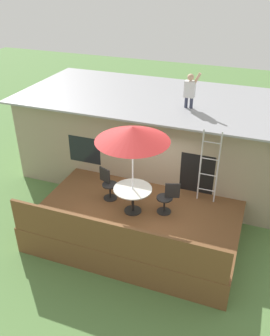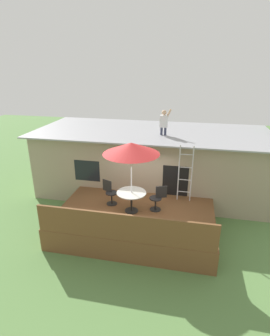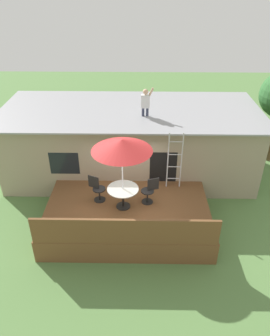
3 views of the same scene
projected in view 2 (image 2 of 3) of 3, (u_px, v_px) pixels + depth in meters
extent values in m
plane|color=#567F42|center=(135.00, 231.00, 9.91)|extent=(40.00, 40.00, 0.00)
cube|color=gray|center=(151.00, 162.00, 12.68)|extent=(10.00, 4.00, 2.84)
cube|color=#99999E|center=(152.00, 131.00, 12.15)|extent=(10.50, 4.50, 0.06)
cube|color=black|center=(87.00, 171.00, 11.27)|extent=(1.10, 0.03, 0.90)
cube|color=black|center=(175.00, 189.00, 10.75)|extent=(1.00, 0.03, 2.00)
cube|color=brown|center=(135.00, 221.00, 9.77)|extent=(5.54, 3.50, 0.80)
cube|color=brown|center=(123.00, 228.00, 7.91)|extent=(5.44, 0.08, 0.90)
cylinder|color=black|center=(132.00, 211.00, 9.67)|extent=(0.48, 0.48, 0.03)
cylinder|color=black|center=(131.00, 202.00, 9.54)|extent=(0.07, 0.07, 0.71)
cylinder|color=#999E93|center=(131.00, 193.00, 9.41)|extent=(1.04, 1.04, 0.03)
cylinder|color=silver|center=(131.00, 180.00, 9.24)|extent=(0.04, 0.04, 2.40)
cone|color=red|center=(131.00, 148.00, 8.82)|extent=(1.90, 1.90, 0.38)
cylinder|color=silver|center=(179.00, 173.00, 10.10)|extent=(0.04, 0.04, 2.20)
cylinder|color=silver|center=(192.00, 174.00, 10.01)|extent=(0.04, 0.04, 2.20)
cylinder|color=silver|center=(184.00, 192.00, 10.33)|extent=(0.48, 0.03, 0.03)
cylinder|color=silver|center=(185.00, 180.00, 10.15)|extent=(0.48, 0.03, 0.03)
cylinder|color=silver|center=(186.00, 167.00, 9.96)|extent=(0.48, 0.03, 0.03)
cylinder|color=silver|center=(187.00, 155.00, 9.78)|extent=(0.48, 0.03, 0.03)
cylinder|color=#33384C|center=(161.00, 131.00, 11.37)|extent=(0.10, 0.10, 0.34)
cylinder|color=#33384C|center=(165.00, 131.00, 11.34)|extent=(0.10, 0.10, 0.34)
cube|color=silver|center=(164.00, 121.00, 11.20)|extent=(0.32, 0.20, 0.50)
sphere|color=tan|center=(164.00, 113.00, 11.07)|extent=(0.20, 0.20, 0.20)
cylinder|color=tan|center=(168.00, 114.00, 11.06)|extent=(0.26, 0.08, 0.44)
cylinder|color=black|center=(112.00, 204.00, 10.16)|extent=(0.40, 0.40, 0.02)
cylinder|color=black|center=(112.00, 198.00, 10.08)|extent=(0.06, 0.06, 0.44)
cylinder|color=black|center=(112.00, 193.00, 10.00)|extent=(0.44, 0.44, 0.04)
cube|color=black|center=(107.00, 186.00, 10.02)|extent=(0.38, 0.19, 0.44)
cylinder|color=black|center=(155.00, 209.00, 9.76)|extent=(0.40, 0.40, 0.02)
cylinder|color=black|center=(155.00, 204.00, 9.68)|extent=(0.06, 0.06, 0.44)
cylinder|color=black|center=(156.00, 198.00, 9.60)|extent=(0.44, 0.44, 0.04)
cube|color=black|center=(161.00, 192.00, 9.53)|extent=(0.39, 0.16, 0.44)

